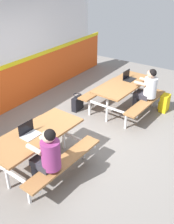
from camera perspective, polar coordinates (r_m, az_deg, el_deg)
The scene contains 10 objects.
ground_plane at distance 5.86m, azimuth 0.14°, elevation -4.83°, with size 10.00×10.00×0.02m, color gray.
accent_backdrop at distance 6.75m, azimuth -16.71°, elevation 10.56°, with size 8.00×0.14×2.60m.
picnic_table_left at distance 4.74m, azimuth -10.81°, elevation -6.13°, with size 1.78×1.64×0.74m.
picnic_table_right at distance 6.58m, azimuth 7.74°, elevation 4.76°, with size 1.78×1.64×0.74m.
student_nearer at distance 4.17m, azimuth -8.54°, elevation -9.16°, with size 0.38×0.53×1.21m.
student_further at distance 6.44m, azimuth 12.82°, elevation 4.98°, with size 0.38×0.53×1.21m.
laptop_silver at distance 4.59m, azimuth -12.35°, elevation -4.38°, with size 0.33×0.24×0.22m.
laptop_dark at distance 6.77m, azimuth 8.92°, elevation 7.33°, with size 0.33×0.24×0.22m.
backpack_dark at distance 6.94m, azimuth 16.33°, elevation 1.85°, with size 0.30×0.22×0.44m.
tote_bag_bright at distance 6.72m, azimuth -2.06°, elevation 1.95°, with size 0.34×0.21×0.43m.
Camera 1 is at (-4.03, -2.70, 3.28)m, focal length 42.44 mm.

